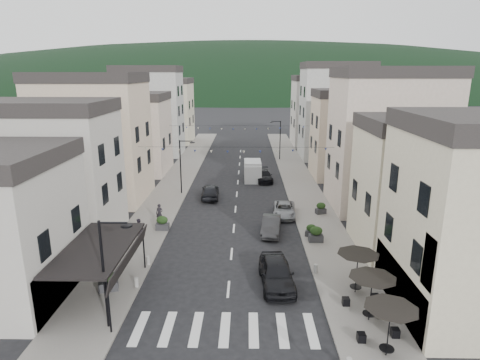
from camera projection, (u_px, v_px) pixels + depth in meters
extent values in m
plane|color=black|center=(223.00, 355.00, 19.01)|extent=(700.00, 700.00, 0.00)
cube|color=slate|center=(178.00, 179.00, 50.02)|extent=(4.00, 76.00, 0.12)
cube|color=slate|center=(298.00, 180.00, 49.75)|extent=(4.00, 76.00, 0.12)
ellipsoid|color=black|center=(246.00, 90.00, 308.65)|extent=(640.00, 360.00, 70.00)
cube|color=black|center=(98.00, 247.00, 23.13)|extent=(3.60, 7.50, 0.15)
cube|color=black|center=(129.00, 256.00, 23.23)|extent=(0.34, 7.50, 0.99)
cylinder|color=black|center=(109.00, 306.00, 20.14)|extent=(0.10, 0.10, 3.20)
cylinder|color=black|center=(144.00, 248.00, 26.90)|extent=(0.10, 0.10, 3.20)
cube|color=#B7B0A7|center=(49.00, 177.00, 31.48)|extent=(10.00, 7.00, 10.00)
cube|color=#262323|center=(39.00, 107.00, 30.05)|extent=(10.20, 7.14, 1.00)
cube|color=#C6AF95|center=(94.00, 143.00, 40.87)|extent=(10.00, 8.00, 12.00)
cube|color=#262323|center=(88.00, 77.00, 39.18)|extent=(10.20, 8.16, 1.00)
cube|color=#B8A895|center=(129.00, 137.00, 52.78)|extent=(10.00, 8.00, 9.50)
cube|color=#262323|center=(126.00, 96.00, 51.42)|extent=(10.20, 8.16, 1.00)
cube|color=#9E9E99|center=(150.00, 114.00, 63.92)|extent=(10.00, 7.00, 13.00)
cube|color=#262323|center=(147.00, 69.00, 62.10)|extent=(10.20, 7.14, 1.00)
cube|color=beige|center=(165.00, 113.00, 75.76)|extent=(10.00, 9.00, 11.00)
cube|color=#262323|center=(163.00, 81.00, 74.20)|extent=(10.20, 9.18, 1.00)
cube|color=beige|center=(430.00, 193.00, 29.17)|extent=(10.00, 7.00, 9.00)
cube|color=#262323|center=(439.00, 124.00, 27.87)|extent=(10.20, 7.14, 1.00)
cube|color=#B8A895|center=(387.00, 145.00, 38.37)|extent=(10.00, 8.00, 12.50)
cube|color=#262323|center=(394.00, 72.00, 36.61)|extent=(10.20, 8.16, 1.00)
cube|color=#C6AF95|center=(354.00, 138.00, 50.28)|extent=(10.00, 7.00, 10.00)
cube|color=#262323|center=(357.00, 93.00, 48.85)|extent=(10.20, 7.14, 1.00)
cube|color=#9E9E99|center=(335.00, 114.00, 61.41)|extent=(10.00, 8.00, 13.50)
cube|color=#262323|center=(338.00, 65.00, 59.52)|extent=(10.20, 8.16, 1.00)
cube|color=#B7B0A7|center=(320.00, 113.00, 73.25)|extent=(10.00, 9.00, 11.50)
cube|color=#262323|center=(322.00, 78.00, 71.63)|extent=(10.20, 9.18, 1.00)
cylinder|color=black|center=(388.00, 334.00, 18.54)|extent=(0.06, 0.06, 2.30)
cone|color=black|center=(391.00, 313.00, 18.25)|extent=(2.50, 2.50, 0.55)
cylinder|color=black|center=(387.00, 348.00, 18.74)|extent=(0.70, 0.70, 0.04)
cylinder|color=black|center=(370.00, 301.00, 21.24)|extent=(0.06, 0.06, 2.30)
cone|color=black|center=(372.00, 282.00, 20.96)|extent=(2.50, 2.50, 0.55)
cylinder|color=black|center=(369.00, 314.00, 21.45)|extent=(0.70, 0.70, 0.04)
cylinder|color=black|center=(356.00, 275.00, 23.95)|extent=(0.06, 0.06, 2.30)
cone|color=black|center=(358.00, 258.00, 23.66)|extent=(2.50, 2.50, 0.55)
cylinder|color=black|center=(356.00, 287.00, 24.15)|extent=(0.70, 0.70, 0.04)
cylinder|color=black|center=(104.00, 276.00, 20.27)|extent=(0.14, 0.14, 6.00)
cylinder|color=black|center=(113.00, 223.00, 19.50)|extent=(1.40, 0.10, 0.10)
cylinder|color=black|center=(127.00, 226.00, 19.53)|extent=(0.56, 0.56, 0.08)
cylinder|color=black|center=(181.00, 168.00, 43.44)|extent=(0.14, 0.14, 6.00)
cylinder|color=black|center=(186.00, 141.00, 42.67)|extent=(1.40, 0.10, 0.10)
cylinder|color=black|center=(192.00, 142.00, 42.70)|extent=(0.56, 0.56, 0.08)
cylinder|color=black|center=(280.00, 141.00, 60.60)|extent=(0.14, 0.14, 6.00)
cylinder|color=black|center=(276.00, 121.00, 59.86)|extent=(1.40, 0.10, 0.10)
cylinder|color=black|center=(272.00, 122.00, 59.91)|extent=(0.56, 0.56, 0.08)
cylinder|color=gray|center=(136.00, 282.00, 24.79)|extent=(0.26, 0.26, 0.60)
cylinder|color=gray|center=(148.00, 260.00, 27.69)|extent=(0.26, 0.26, 0.60)
cylinder|color=gray|center=(316.00, 269.00, 26.52)|extent=(0.26, 0.26, 0.60)
cylinder|color=black|center=(236.00, 147.00, 38.69)|extent=(19.00, 0.02, 0.02)
cone|color=beige|center=(146.00, 149.00, 38.89)|extent=(0.28, 0.28, 0.24)
cone|color=navy|center=(162.00, 150.00, 38.88)|extent=(0.28, 0.28, 0.24)
cone|color=beige|center=(179.00, 150.00, 38.88)|extent=(0.28, 0.28, 0.24)
cone|color=navy|center=(195.00, 151.00, 38.87)|extent=(0.28, 0.28, 0.24)
cone|color=beige|center=(211.00, 152.00, 38.85)|extent=(0.28, 0.28, 0.24)
cone|color=navy|center=(227.00, 152.00, 38.83)|extent=(0.28, 0.28, 0.24)
cone|color=beige|center=(244.00, 152.00, 38.80)|extent=(0.28, 0.28, 0.24)
cone|color=navy|center=(260.00, 152.00, 38.77)|extent=(0.28, 0.28, 0.24)
cone|color=beige|center=(276.00, 151.00, 38.73)|extent=(0.28, 0.28, 0.24)
cone|color=navy|center=(293.00, 151.00, 38.68)|extent=(0.28, 0.28, 0.24)
cone|color=beige|center=(309.00, 150.00, 38.63)|extent=(0.28, 0.28, 0.24)
cone|color=navy|center=(326.00, 149.00, 38.58)|extent=(0.28, 0.28, 0.24)
cylinder|color=black|center=(239.00, 126.00, 54.13)|extent=(19.00, 0.02, 0.02)
cone|color=beige|center=(175.00, 127.00, 54.34)|extent=(0.28, 0.28, 0.24)
cone|color=navy|center=(187.00, 128.00, 54.33)|extent=(0.28, 0.28, 0.24)
cone|color=beige|center=(198.00, 128.00, 54.32)|extent=(0.28, 0.28, 0.24)
cone|color=navy|center=(210.00, 129.00, 54.31)|extent=(0.28, 0.28, 0.24)
cone|color=beige|center=(222.00, 129.00, 54.30)|extent=(0.28, 0.28, 0.24)
cone|color=navy|center=(233.00, 129.00, 54.28)|extent=(0.28, 0.28, 0.24)
cone|color=beige|center=(245.00, 129.00, 54.25)|extent=(0.28, 0.28, 0.24)
cone|color=navy|center=(257.00, 129.00, 54.21)|extent=(0.28, 0.28, 0.24)
cone|color=beige|center=(268.00, 129.00, 54.17)|extent=(0.28, 0.28, 0.24)
cone|color=navy|center=(280.00, 128.00, 54.13)|extent=(0.28, 0.28, 0.24)
cone|color=beige|center=(292.00, 128.00, 54.08)|extent=(0.28, 0.28, 0.24)
cone|color=navy|center=(303.00, 127.00, 54.03)|extent=(0.28, 0.28, 0.24)
imported|color=black|center=(277.00, 273.00, 25.09)|extent=(2.31, 5.07, 1.69)
imported|color=#2D2D2F|center=(271.00, 225.00, 33.28)|extent=(1.95, 4.33, 1.38)
imported|color=gray|center=(284.00, 210.00, 37.34)|extent=(2.33, 4.51, 1.22)
imported|color=black|center=(264.00, 176.00, 49.31)|extent=(2.31, 4.78, 1.34)
imported|color=black|center=(210.00, 191.00, 42.61)|extent=(2.02, 4.54, 1.52)
cube|color=silver|center=(252.00, 171.00, 50.16)|extent=(2.14, 5.19, 2.15)
cube|color=silver|center=(253.00, 163.00, 49.25)|extent=(2.05, 3.47, 0.54)
cylinder|color=black|center=(246.00, 180.00, 48.48)|extent=(0.28, 0.76, 0.75)
cylinder|color=black|center=(260.00, 180.00, 48.48)|extent=(0.28, 0.76, 0.75)
cylinder|color=black|center=(245.00, 172.00, 52.21)|extent=(0.28, 0.76, 0.75)
cylinder|color=black|center=(259.00, 172.00, 52.21)|extent=(0.28, 0.76, 0.75)
imported|color=black|center=(159.00, 213.00, 35.23)|extent=(0.68, 0.51, 1.71)
imported|color=#26212C|center=(139.00, 228.00, 32.17)|extent=(0.94, 0.93, 1.53)
cube|color=#323235|center=(108.00, 286.00, 24.40)|extent=(1.28, 0.92, 0.57)
ellipsoid|color=black|center=(108.00, 276.00, 24.23)|extent=(1.01, 0.64, 0.74)
cube|color=#313133|center=(163.00, 227.00, 33.79)|extent=(1.10, 0.61, 0.55)
ellipsoid|color=black|center=(162.00, 220.00, 33.64)|extent=(0.96, 0.61, 0.70)
cube|color=#2D2D2F|center=(316.00, 238.00, 31.42)|extent=(1.13, 0.63, 0.56)
ellipsoid|color=black|center=(316.00, 231.00, 31.25)|extent=(0.99, 0.63, 0.72)
cube|color=#2B2B2D|center=(311.00, 234.00, 32.45)|extent=(1.03, 0.79, 0.46)
ellipsoid|color=black|center=(311.00, 228.00, 32.31)|extent=(0.81, 0.51, 0.59)
cube|color=#2C2C2F|center=(321.00, 211.00, 37.68)|extent=(1.09, 0.84, 0.48)
ellipsoid|color=black|center=(321.00, 206.00, 37.54)|extent=(0.85, 0.54, 0.62)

